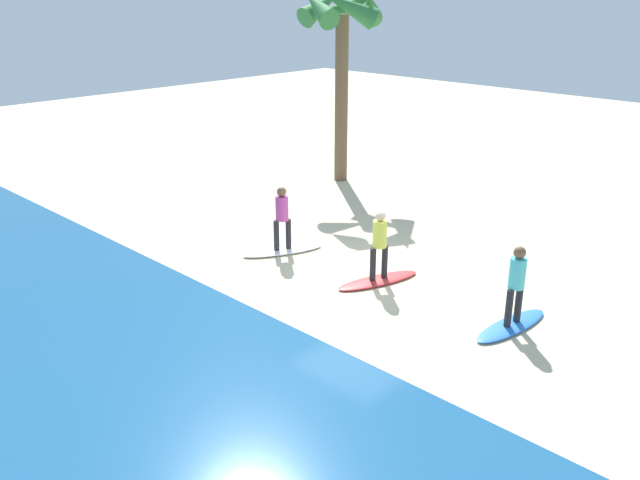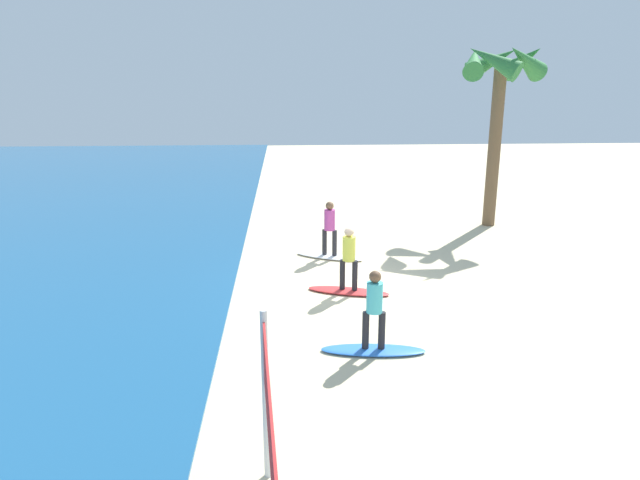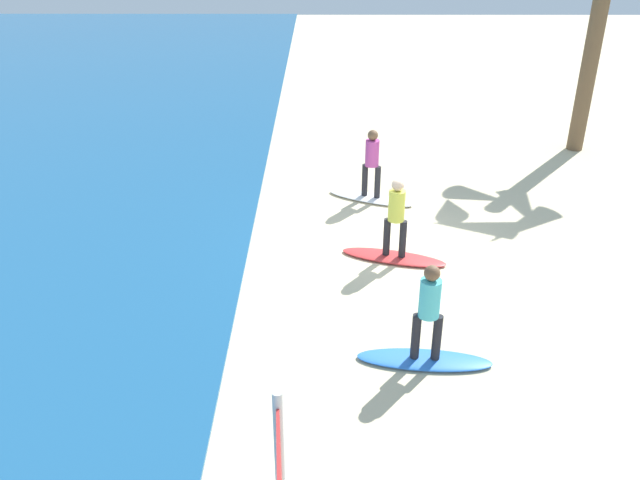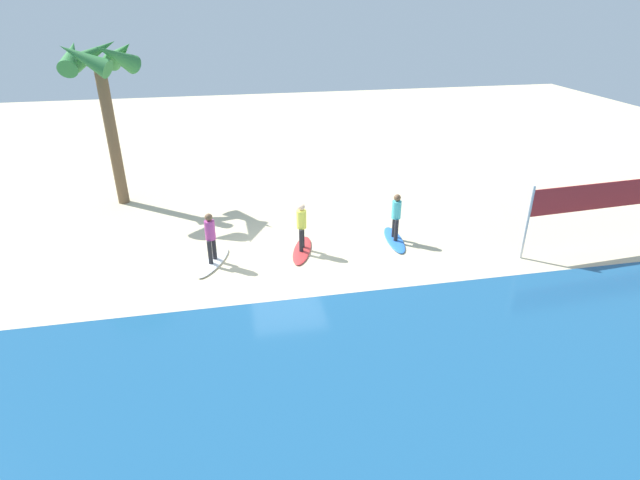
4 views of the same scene
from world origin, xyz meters
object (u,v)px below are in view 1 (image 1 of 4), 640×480
Objects in this scene: surfboard_blue at (511,325)px; surfer_white at (282,214)px; surfer_blue at (517,280)px; surfer_red at (380,240)px; surfboard_red at (378,280)px; surfboard_white at (283,251)px; palm_tree at (342,25)px.

surfboard_blue is 1.28× the size of surfer_white.
surfer_blue and surfer_white have the same top height.
surfboard_blue is 1.28× the size of surfer_red.
surfboard_white is (2.92, 0.27, 0.00)m from surfboard_red.
surfboard_blue is 3.30m from surfboard_red.
surfer_blue is (0.00, 0.00, 0.99)m from surfboard_blue.
surfer_white is at bearing 3.99° from surfer_blue.
surfer_blue is at bearing -177.20° from surfer_red.
surfboard_blue is 6.32m from surfer_white.
surfer_white is (2.92, 0.27, 0.00)m from surfer_red.
surfboard_blue is 12.44m from palm_tree.
surfer_white reaches higher than surfboard_white.
palm_tree is (6.52, -5.82, 4.15)m from surfer_red.
surfer_blue is 1.00× the size of surfer_white.
surfboard_red and surfboard_white have the same top height.
surfer_white is (2.92, 0.27, 0.99)m from surfboard_red.
surfer_white is at bearing 120.57° from palm_tree.
surfboard_red is 1.00× the size of surfboard_white.
surfer_red is at bearing 130.39° from surfboard_red.
surfboard_blue is at bearing 118.19° from surfboard_white.
surfboard_red is at bearing -174.67° from surfer_white.
palm_tree reaches higher than surfer_red.
surfer_red is (3.30, 0.16, 0.99)m from surfboard_blue.
palm_tree is (9.82, -5.65, 4.15)m from surfer_blue.
palm_tree reaches higher than surfer_blue.
surfer_red is 0.78× the size of surfboard_white.
surfboard_red is 2.94m from surfboard_white.
surfer_red is 1.00× the size of surfer_white.
surfboard_blue is at bearing 150.07° from palm_tree.
surfer_white reaches higher than surfboard_red.
surfboard_blue is at bearing 109.56° from surfboard_red.
surfboard_red is at bearing 119.52° from surfboard_white.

